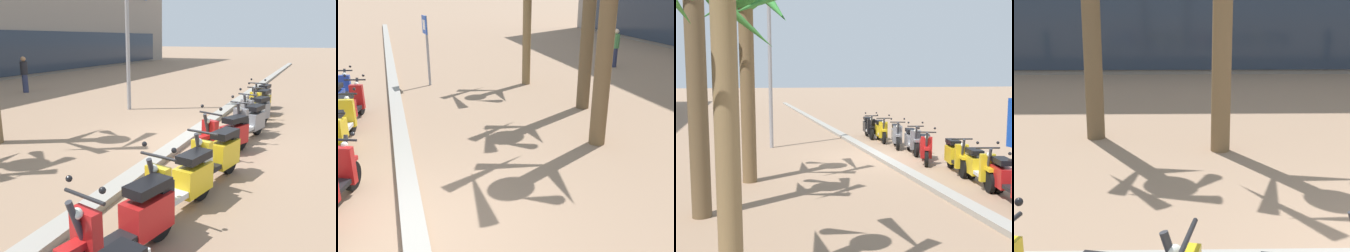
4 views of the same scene
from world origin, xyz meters
The scene contains 0 objects.
Camera 4 is at (-3.13, -4.34, 2.65)m, focal length 51.58 mm.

